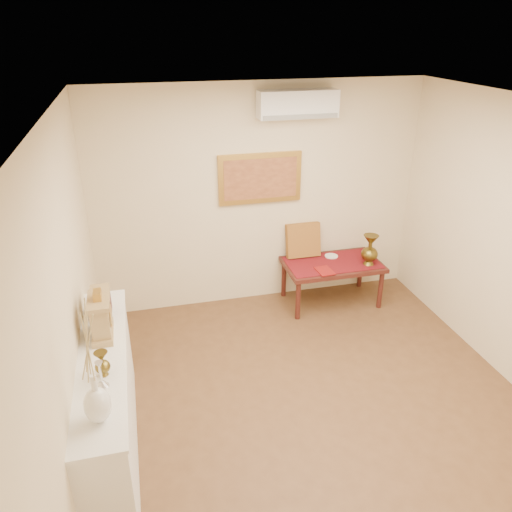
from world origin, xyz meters
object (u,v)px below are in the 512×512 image
object	(u,v)px
white_vase	(90,362)
brass_urn_tall	(370,247)
display_ledge	(109,405)
low_table	(332,268)
mantel_clock	(101,317)
wooden_chest	(101,302)

from	to	relation	value
white_vase	brass_urn_tall	world-z (taller)	white_vase
white_vase	display_ledge	xyz separation A→B (m)	(-0.01, 0.71, -0.94)
white_vase	low_table	distance (m)	3.83
display_ledge	low_table	distance (m)	3.27
brass_urn_tall	low_table	bearing A→B (deg)	159.74
display_ledge	mantel_clock	world-z (taller)	mantel_clock
brass_urn_tall	display_ledge	xyz separation A→B (m)	(-3.09, -1.73, -0.30)
brass_urn_tall	display_ledge	world-z (taller)	brass_urn_tall
mantel_clock	low_table	distance (m)	3.18
mantel_clock	wooden_chest	xyz separation A→B (m)	(-0.01, 0.34, -0.05)
brass_urn_tall	mantel_clock	size ratio (longest dim) A/B	1.14
display_ledge	wooden_chest	world-z (taller)	wooden_chest
wooden_chest	low_table	bearing A→B (deg)	25.48
white_vase	low_table	world-z (taller)	white_vase
white_vase	brass_urn_tall	distance (m)	3.97
white_vase	wooden_chest	world-z (taller)	white_vase
white_vase	mantel_clock	bearing A→B (deg)	90.05
brass_urn_tall	low_table	world-z (taller)	brass_urn_tall
mantel_clock	white_vase	bearing A→B (deg)	-89.95
wooden_chest	mantel_clock	bearing A→B (deg)	-87.61
low_table	brass_urn_tall	bearing A→B (deg)	-20.26
display_ledge	low_table	world-z (taller)	display_ledge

